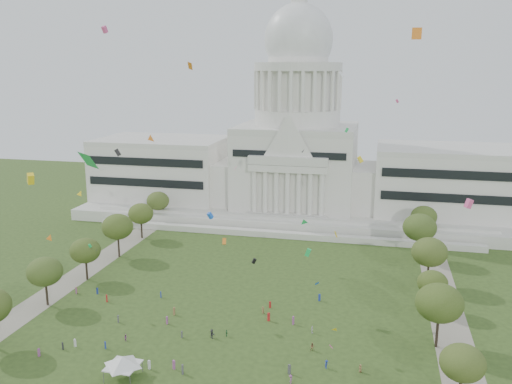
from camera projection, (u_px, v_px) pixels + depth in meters
name	position (u px, v px, depth m)	size (l,w,h in m)	color
ground	(203.00, 365.00, 103.80)	(400.00, 400.00, 0.00)	#30461B
capitol	(296.00, 157.00, 206.57)	(160.00, 64.50, 91.30)	beige
path_left	(66.00, 284.00, 142.80)	(8.00, 160.00, 0.04)	gray
path_right	(449.00, 321.00, 121.73)	(8.00, 160.00, 0.04)	gray
row_tree_r_1	(463.00, 363.00, 90.26)	(7.58, 7.58, 10.78)	black
row_tree_l_2	(45.00, 272.00, 128.18)	(8.42, 8.42, 11.97)	black
row_tree_r_2	(439.00, 303.00, 108.47)	(9.55, 9.55, 13.58)	black
row_tree_l_3	(85.00, 251.00, 143.81)	(8.12, 8.12, 11.55)	black
row_tree_r_3	(433.00, 283.00, 125.18)	(7.01, 7.01, 9.98)	black
row_tree_l_4	(118.00, 227.00, 161.10)	(9.29, 9.29, 13.21)	black
row_tree_r_4	(430.00, 252.00, 139.37)	(9.19, 9.19, 13.06)	black
row_tree_l_5	(141.00, 214.00, 179.22)	(8.33, 8.33, 11.85)	black
row_tree_r_5	(420.00, 227.00, 158.63)	(9.82, 9.82, 13.96)	black
row_tree_l_6	(158.00, 201.00, 196.82)	(8.19, 8.19, 11.64)	black
row_tree_r_6	(424.00, 216.00, 175.43)	(8.42, 8.42, 11.97)	black
event_tent	(123.00, 361.00, 99.01)	(8.10, 8.10, 4.36)	#4C4C4C
person_0	(360.00, 368.00, 101.32)	(0.76, 0.49, 1.55)	olive
person_2	(312.00, 347.00, 108.90)	(0.86, 0.53, 1.76)	olive
person_3	(291.00, 379.00, 97.71)	(1.09, 0.56, 1.68)	#994C8C
person_4	(227.00, 333.00, 114.82)	(0.89, 0.49, 1.53)	#33723F
person_5	(212.00, 334.00, 114.02)	(1.89, 0.75, 2.03)	#4C4C51
person_8	(126.00, 337.00, 112.99)	(0.70, 0.43, 1.43)	#994C8C
person_9	(327.00, 364.00, 102.58)	(1.10, 0.57, 1.70)	navy
person_10	(312.00, 330.00, 116.14)	(0.99, 0.54, 1.69)	silver
distant_crowd	(176.00, 324.00, 118.46)	(60.90, 38.94, 1.95)	#994C8C
kite_swarm	(222.00, 197.00, 105.14)	(88.94, 97.46, 58.48)	#E54C8C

